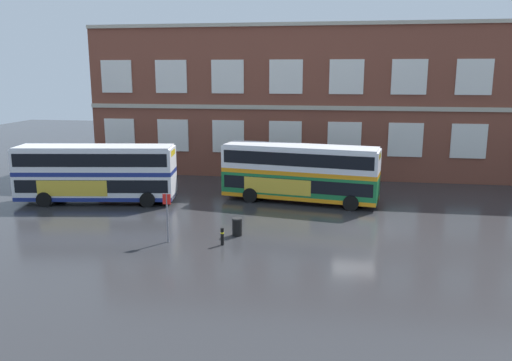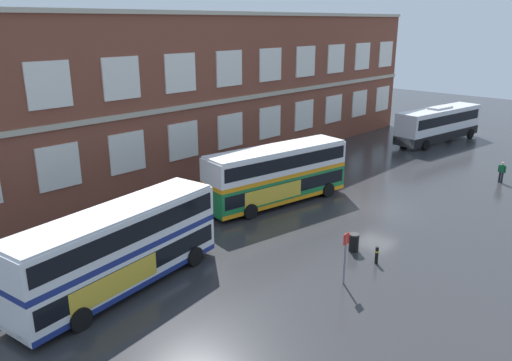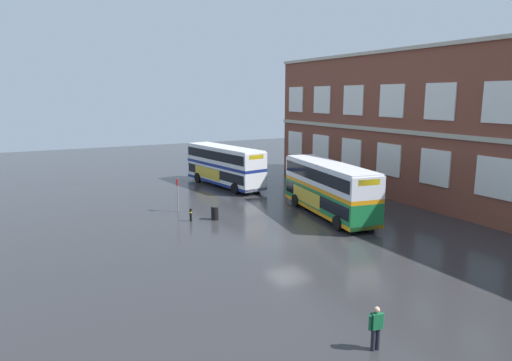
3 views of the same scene
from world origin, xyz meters
The scene contains 7 objects.
ground_plane centered at (0.00, 2.00, 0.00)m, with size 120.00×120.00×0.00m, color #2B2B2D.
brick_terminal_building centered at (1.91, 17.98, 6.42)m, with size 50.15×8.19×13.14m.
double_decker_near centered at (-17.97, 3.56, 2.15)m, with size 11.26×4.15×4.07m.
double_decker_middle centered at (-3.75, 5.97, 2.15)m, with size 11.27×4.34×4.07m.
bus_stand_flag centered at (-10.21, -4.03, 1.64)m, with size 0.44×0.10×2.70m.
station_litter_bin centered at (-6.69, -2.34, 0.52)m, with size 0.60×0.60×1.03m.
safety_bollard_east centered at (-7.17, -4.07, 0.49)m, with size 0.19×0.19×0.95m.
Camera 1 is at (-1.31, -29.69, 9.15)m, focal length 35.88 mm.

